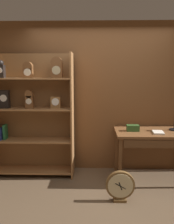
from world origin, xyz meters
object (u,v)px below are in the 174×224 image
(workbench, at_px, (154,137))
(open_repair_manual, at_px, (158,132))
(bookshelf, at_px, (31,113))
(toolbox_small, at_px, (133,128))
(round_clock_large, at_px, (120,186))

(workbench, relative_size, open_repair_manual, 5.55)
(bookshelf, relative_size, workbench, 1.68)
(bookshelf, xyz_separation_m, workbench, (2.02, -0.16, -0.36))
(toolbox_small, bearing_deg, round_clock_large, -110.82)
(open_repair_manual, bearing_deg, round_clock_large, -132.85)
(toolbox_small, relative_size, open_repair_manual, 0.90)
(workbench, xyz_separation_m, round_clock_large, (-0.60, -0.69, -0.49))
(bookshelf, relative_size, toolbox_small, 10.41)
(bookshelf, bearing_deg, toolbox_small, -4.50)
(workbench, bearing_deg, toolbox_small, 174.86)
(workbench, bearing_deg, bookshelf, 175.39)
(workbench, height_order, round_clock_large, workbench)
(toolbox_small, height_order, open_repair_manual, toolbox_small)
(round_clock_large, bearing_deg, toolbox_small, 69.18)
(bookshelf, xyz_separation_m, round_clock_large, (1.42, -0.85, -0.85))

